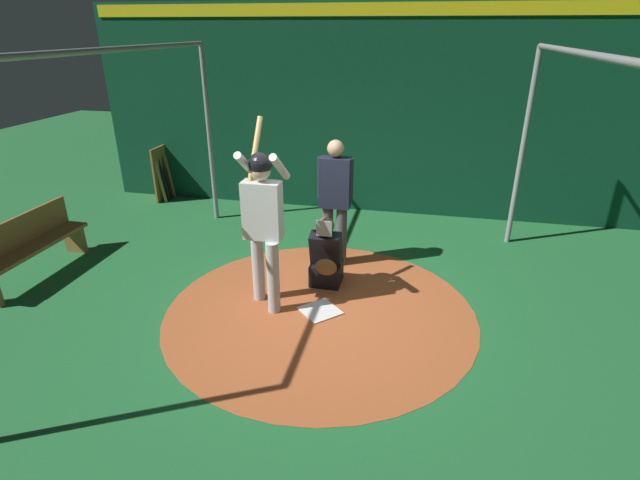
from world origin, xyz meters
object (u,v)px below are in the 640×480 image
(umpire, at_px, (335,197))
(bench, at_px, (28,246))
(catcher, at_px, (326,259))
(bat_rack, at_px, (164,174))
(home_plate, at_px, (320,311))
(batter, at_px, (263,215))

(umpire, bearing_deg, bench, -72.68)
(catcher, bearing_deg, bat_rack, -126.19)
(home_plate, relative_size, umpire, 0.23)
(bench, bearing_deg, batter, 89.23)
(catcher, height_order, umpire, umpire)
(batter, distance_m, bench, 3.47)
(batter, relative_size, umpire, 1.23)
(umpire, relative_size, bat_rack, 1.72)
(bench, bearing_deg, umpire, 107.32)
(batter, distance_m, bat_rack, 4.81)
(home_plate, bearing_deg, umpire, -176.72)
(catcher, height_order, bench, catcher)
(home_plate, xyz_separation_m, bench, (-0.08, -4.07, 0.44))
(batter, relative_size, bat_rack, 2.13)
(catcher, xyz_separation_m, umpire, (-0.64, -0.01, 0.65))
(umpire, bearing_deg, batter, -25.16)
(catcher, distance_m, umpire, 0.91)
(home_plate, bearing_deg, bench, -91.06)
(home_plate, xyz_separation_m, batter, (-0.03, -0.68, 1.17))
(batter, bearing_deg, bat_rack, -136.99)
(bench, bearing_deg, catcher, 98.66)
(home_plate, distance_m, catcher, 0.78)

